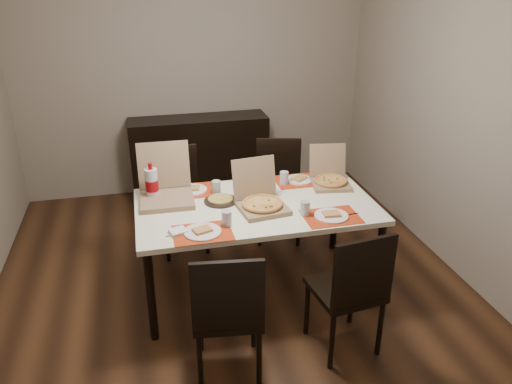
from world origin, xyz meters
TOP-DOWN VIEW (x-y plane):
  - ground at (0.00, 0.00)m, footprint 3.80×4.00m
  - room_walls at (0.00, 0.43)m, footprint 3.84×4.02m
  - sideboard at (0.00, 1.78)m, footprint 1.50×0.40m
  - dining_table at (0.18, -0.15)m, footprint 1.80×1.00m
  - chair_near_left at (-0.21, -1.06)m, footprint 0.47×0.47m
  - chair_near_right at (0.61, -1.02)m, footprint 0.47×0.47m
  - chair_far_left at (-0.34, 0.69)m, footprint 0.47×0.47m
  - chair_far_right at (0.60, 0.69)m, footprint 0.51×0.51m
  - setting_near_left at (-0.25, -0.48)m, footprint 0.46×0.30m
  - setting_near_right at (0.61, -0.46)m, footprint 0.42×0.30m
  - setting_far_left at (-0.23, 0.18)m, footprint 0.47×0.30m
  - setting_far_right at (0.60, 0.19)m, footprint 0.47×0.30m
  - napkin_loose at (0.25, -0.27)m, footprint 0.16×0.16m
  - pizza_box_center at (0.20, -0.22)m, footprint 0.39×0.42m
  - pizza_box_right at (0.86, 0.08)m, footprint 0.35×0.38m
  - pizza_box_left at (-0.47, 0.10)m, footprint 0.41×0.45m
  - faina_plate at (-0.07, -0.05)m, footprint 0.25×0.25m
  - dip_bowl at (0.22, 0.01)m, footprint 0.18×0.18m
  - soda_bottle at (-0.57, 0.12)m, footprint 0.10×0.10m

SIDE VIEW (x-z plane):
  - ground at x=0.00m, z-range -0.02..0.00m
  - sideboard at x=0.00m, z-range 0.00..0.90m
  - chair_near_left at x=-0.21m, z-range 0.05..0.98m
  - chair_near_right at x=0.61m, z-range 0.05..0.98m
  - chair_far_left at x=-0.34m, z-range 0.05..0.98m
  - chair_far_right at x=0.60m, z-range 0.05..0.98m
  - dining_table at x=0.18m, z-range 0.31..1.06m
  - napkin_loose at x=0.25m, z-range 0.75..0.77m
  - faina_plate at x=-0.07m, z-range 0.75..0.78m
  - dip_bowl at x=0.22m, z-range 0.75..0.78m
  - setting_near_left at x=-0.25m, z-range 0.72..0.83m
  - setting_far_left at x=-0.23m, z-range 0.72..0.83m
  - setting_near_right at x=0.61m, z-range 0.72..0.83m
  - setting_far_right at x=0.60m, z-range 0.72..0.83m
  - pizza_box_right at x=0.86m, z-range 0.65..0.95m
  - pizza_box_center at x=0.20m, z-range 0.63..0.98m
  - pizza_box_left at x=-0.47m, z-range 0.61..1.02m
  - soda_bottle at x=-0.57m, z-range 0.73..1.03m
  - room_walls at x=0.00m, z-range 0.42..3.04m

